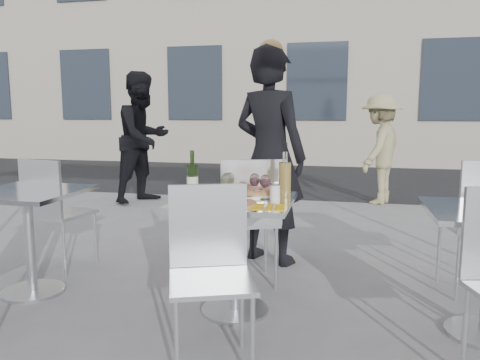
% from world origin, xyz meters
% --- Properties ---
extents(ground, '(80.00, 80.00, 0.00)m').
position_xyz_m(ground, '(0.00, 0.00, 0.00)').
color(ground, slate).
extents(street_asphalt, '(24.00, 5.00, 0.00)m').
position_xyz_m(street_asphalt, '(0.00, 6.50, 0.00)').
color(street_asphalt, black).
rests_on(street_asphalt, ground).
extents(main_table, '(0.72, 0.72, 0.75)m').
position_xyz_m(main_table, '(0.00, 0.00, 0.54)').
color(main_table, '#B7BABF').
rests_on(main_table, ground).
extents(side_table_left, '(0.72, 0.72, 0.75)m').
position_xyz_m(side_table_left, '(-1.50, 0.00, 0.54)').
color(side_table_left, '#B7BABF').
rests_on(side_table_left, ground).
extents(chair_far, '(0.57, 0.58, 0.97)m').
position_xyz_m(chair_far, '(-0.00, 0.46, 0.57)').
color(chair_far, silver).
rests_on(chair_far, ground).
extents(chair_near, '(0.54, 0.55, 0.92)m').
position_xyz_m(chair_near, '(0.00, -0.59, 0.54)').
color(chair_near, silver).
rests_on(chair_near, ground).
extents(side_chair_lfar, '(0.50, 0.51, 0.93)m').
position_xyz_m(side_chair_lfar, '(-1.62, 0.46, 0.55)').
color(side_chair_lfar, silver).
rests_on(side_chair_lfar, ground).
extents(woman_diner, '(0.79, 0.67, 1.84)m').
position_xyz_m(woman_diner, '(0.05, 1.11, 0.92)').
color(woman_diner, black).
rests_on(woman_diner, ground).
extents(pedestrian_a, '(1.01, 1.11, 1.86)m').
position_xyz_m(pedestrian_a, '(-2.15, 3.42, 0.93)').
color(pedestrian_a, black).
rests_on(pedestrian_a, ground).
extents(pedestrian_b, '(0.91, 1.14, 1.55)m').
position_xyz_m(pedestrian_b, '(1.16, 4.03, 0.77)').
color(pedestrian_b, '#998E63').
rests_on(pedestrian_b, ground).
extents(pizza_near, '(0.30, 0.30, 0.02)m').
position_xyz_m(pizza_near, '(0.02, -0.19, 0.76)').
color(pizza_near, tan).
rests_on(pizza_near, main_table).
extents(pizza_far, '(0.35, 0.35, 0.03)m').
position_xyz_m(pizza_far, '(0.08, 0.21, 0.77)').
color(pizza_far, white).
rests_on(pizza_far, main_table).
extents(salad_plate, '(0.22, 0.22, 0.09)m').
position_xyz_m(salad_plate, '(-0.00, 0.05, 0.79)').
color(salad_plate, white).
rests_on(salad_plate, main_table).
extents(wine_bottle, '(0.07, 0.07, 0.29)m').
position_xyz_m(wine_bottle, '(-0.30, 0.08, 0.86)').
color(wine_bottle, '#315520').
rests_on(wine_bottle, main_table).
extents(carafe, '(0.08, 0.08, 0.29)m').
position_xyz_m(carafe, '(0.29, 0.18, 0.87)').
color(carafe, tan).
rests_on(carafe, main_table).
extents(sugar_shaker, '(0.06, 0.06, 0.11)m').
position_xyz_m(sugar_shaker, '(0.25, 0.04, 0.80)').
color(sugar_shaker, white).
rests_on(sugar_shaker, main_table).
extents(wineglass_white_a, '(0.07, 0.07, 0.16)m').
position_xyz_m(wineglass_white_a, '(-0.07, 0.07, 0.86)').
color(wineglass_white_a, white).
rests_on(wineglass_white_a, main_table).
extents(wineglass_white_b, '(0.07, 0.07, 0.16)m').
position_xyz_m(wineglass_white_b, '(-0.06, 0.09, 0.86)').
color(wineglass_white_b, white).
rests_on(wineglass_white_b, main_table).
extents(wineglass_red_a, '(0.07, 0.07, 0.16)m').
position_xyz_m(wineglass_red_a, '(0.11, 0.08, 0.86)').
color(wineglass_red_a, white).
rests_on(wineglass_red_a, main_table).
extents(wineglass_red_b, '(0.07, 0.07, 0.16)m').
position_xyz_m(wineglass_red_b, '(0.19, 0.03, 0.86)').
color(wineglass_red_b, white).
rests_on(wineglass_red_b, main_table).
extents(napkin_left, '(0.19, 0.20, 0.01)m').
position_xyz_m(napkin_left, '(-0.25, -0.17, 0.75)').
color(napkin_left, yellow).
rests_on(napkin_left, main_table).
extents(napkin_right, '(0.19, 0.20, 0.01)m').
position_xyz_m(napkin_right, '(0.25, -0.21, 0.75)').
color(napkin_right, yellow).
rests_on(napkin_right, main_table).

